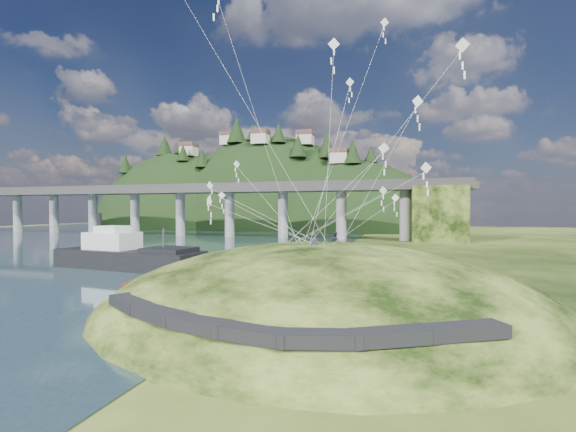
# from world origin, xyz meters

# --- Properties ---
(ground) EXTENTS (320.00, 320.00, 0.00)m
(ground) POSITION_xyz_m (0.00, 0.00, 0.00)
(ground) COLOR black
(ground) RESTS_ON ground
(grass_hill) EXTENTS (36.00, 32.00, 13.00)m
(grass_hill) POSITION_xyz_m (8.00, 2.00, -1.50)
(grass_hill) COLOR black
(grass_hill) RESTS_ON ground
(footpath) EXTENTS (22.29, 5.84, 0.83)m
(footpath) POSITION_xyz_m (7.46, -9.74, 2.08)
(footpath) COLOR black
(footpath) RESTS_ON ground
(bridge) EXTENTS (160.00, 11.00, 15.00)m
(bridge) POSITION_xyz_m (-26.46, 70.07, 9.70)
(bridge) COLOR #2D2B2B
(bridge) RESTS_ON ground
(far_ridge) EXTENTS (153.00, 70.00, 94.50)m
(far_ridge) POSITION_xyz_m (-43.58, 122.17, -7.44)
(far_ridge) COLOR black
(far_ridge) RESTS_ON ground
(work_barge) EXTENTS (20.75, 7.48, 7.11)m
(work_barge) POSITION_xyz_m (-20.07, 14.07, 1.78)
(work_barge) COLOR black
(work_barge) RESTS_ON ground
(wooden_dock) EXTENTS (15.95, 5.02, 1.13)m
(wooden_dock) POSITION_xyz_m (-3.71, 5.10, 0.50)
(wooden_dock) COLOR #351C15
(wooden_dock) RESTS_ON ground
(kite_flyers) EXTENTS (1.77, 4.86, 1.86)m
(kite_flyers) POSITION_xyz_m (8.15, 3.31, 5.77)
(kite_flyers) COLOR #262933
(kite_flyers) RESTS_ON ground
(kite_swarm) EXTENTS (21.25, 17.57, 19.38)m
(kite_swarm) POSITION_xyz_m (7.72, 3.39, 14.80)
(kite_swarm) COLOR silver
(kite_swarm) RESTS_ON ground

